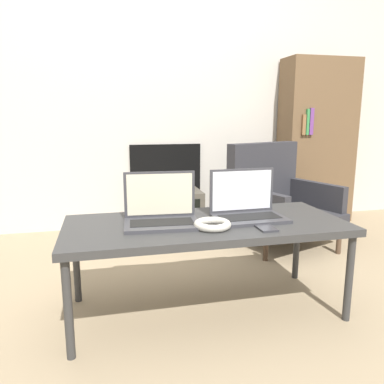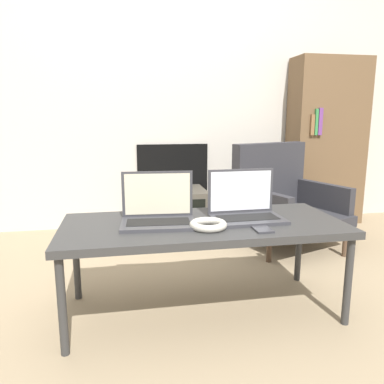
{
  "view_description": "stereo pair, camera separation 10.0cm",
  "coord_description": "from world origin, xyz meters",
  "px_view_note": "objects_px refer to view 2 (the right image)",
  "views": [
    {
      "loc": [
        -0.48,
        -1.59,
        0.97
      ],
      "look_at": [
        0.0,
        0.41,
        0.56
      ],
      "focal_mm": 35.0,
      "sensor_mm": 36.0,
      "label": 1
    },
    {
      "loc": [
        -0.38,
        -1.61,
        0.97
      ],
      "look_at": [
        0.0,
        0.41,
        0.56
      ],
      "focal_mm": 35.0,
      "sensor_mm": 36.0,
      "label": 2
    }
  ],
  "objects_px": {
    "laptop_right": "(245,208)",
    "phone": "(262,229)",
    "headphones": "(208,225)",
    "tv": "(177,211)",
    "armchair": "(282,197)",
    "laptop_left": "(158,212)"
  },
  "relations": [
    {
      "from": "laptop_left",
      "to": "laptop_right",
      "type": "distance_m",
      "value": 0.44
    },
    {
      "from": "tv",
      "to": "laptop_left",
      "type": "bearing_deg",
      "value": -102.02
    },
    {
      "from": "laptop_right",
      "to": "headphones",
      "type": "bearing_deg",
      "value": -149.94
    },
    {
      "from": "laptop_right",
      "to": "phone",
      "type": "relative_size",
      "value": 2.86
    },
    {
      "from": "phone",
      "to": "laptop_right",
      "type": "bearing_deg",
      "value": 94.31
    },
    {
      "from": "laptop_left",
      "to": "phone",
      "type": "relative_size",
      "value": 2.96
    },
    {
      "from": "phone",
      "to": "tv",
      "type": "xyz_separation_m",
      "value": [
        -0.17,
        1.53,
        -0.29
      ]
    },
    {
      "from": "headphones",
      "to": "armchair",
      "type": "xyz_separation_m",
      "value": [
        0.83,
        1.04,
        -0.12
      ]
    },
    {
      "from": "laptop_left",
      "to": "laptop_right",
      "type": "relative_size",
      "value": 1.03
    },
    {
      "from": "tv",
      "to": "armchair",
      "type": "distance_m",
      "value": 0.89
    },
    {
      "from": "laptop_right",
      "to": "tv",
      "type": "distance_m",
      "value": 1.38
    },
    {
      "from": "headphones",
      "to": "tv",
      "type": "relative_size",
      "value": 0.36
    },
    {
      "from": "headphones",
      "to": "armchair",
      "type": "relative_size",
      "value": 0.2
    },
    {
      "from": "phone",
      "to": "armchair",
      "type": "relative_size",
      "value": 0.15
    },
    {
      "from": "phone",
      "to": "tv",
      "type": "distance_m",
      "value": 1.56
    },
    {
      "from": "laptop_left",
      "to": "phone",
      "type": "xyz_separation_m",
      "value": [
        0.45,
        -0.2,
        -0.05
      ]
    },
    {
      "from": "phone",
      "to": "tv",
      "type": "relative_size",
      "value": 0.26
    },
    {
      "from": "laptop_left",
      "to": "headphones",
      "type": "height_order",
      "value": "laptop_left"
    },
    {
      "from": "laptop_right",
      "to": "armchair",
      "type": "height_order",
      "value": "armchair"
    },
    {
      "from": "laptop_left",
      "to": "armchair",
      "type": "xyz_separation_m",
      "value": [
        1.05,
        0.9,
        -0.16
      ]
    },
    {
      "from": "headphones",
      "to": "armchair",
      "type": "distance_m",
      "value": 1.33
    },
    {
      "from": "laptop_left",
      "to": "phone",
      "type": "distance_m",
      "value": 0.5
    }
  ]
}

